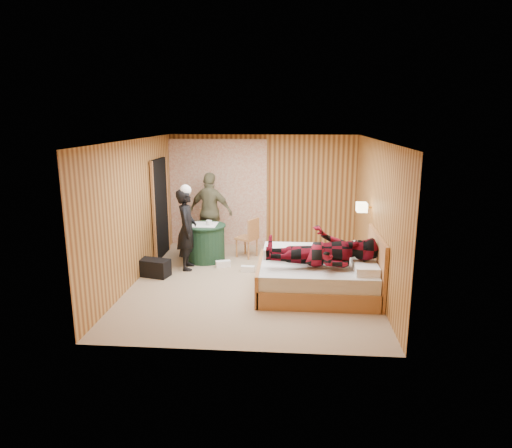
# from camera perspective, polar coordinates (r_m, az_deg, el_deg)

# --- Properties ---
(floor) EXTENTS (4.20, 5.00, 0.01)m
(floor) POSITION_cam_1_polar(r_m,az_deg,el_deg) (8.25, -0.36, -7.18)
(floor) COLOR tan
(floor) RESTS_ON ground
(ceiling) EXTENTS (4.20, 5.00, 0.01)m
(ceiling) POSITION_cam_1_polar(r_m,az_deg,el_deg) (7.74, -0.39, 10.44)
(ceiling) COLOR silver
(ceiling) RESTS_ON wall_back
(wall_back) EXTENTS (4.20, 0.02, 2.50)m
(wall_back) POSITION_cam_1_polar(r_m,az_deg,el_deg) (10.35, 0.82, 4.20)
(wall_back) COLOR tan
(wall_back) RESTS_ON floor
(wall_left) EXTENTS (0.02, 5.00, 2.50)m
(wall_left) POSITION_cam_1_polar(r_m,az_deg,el_deg) (8.34, -14.90, 1.54)
(wall_left) COLOR tan
(wall_left) RESTS_ON floor
(wall_right) EXTENTS (0.02, 5.00, 2.50)m
(wall_right) POSITION_cam_1_polar(r_m,az_deg,el_deg) (8.00, 14.79, 1.06)
(wall_right) COLOR tan
(wall_right) RESTS_ON floor
(curtain) EXTENTS (2.20, 0.08, 2.40)m
(curtain) POSITION_cam_1_polar(r_m,az_deg,el_deg) (10.40, -4.73, 3.92)
(curtain) COLOR silver
(curtain) RESTS_ON floor
(doorway) EXTENTS (0.06, 0.90, 2.05)m
(doorway) POSITION_cam_1_polar(r_m,az_deg,el_deg) (9.68, -11.89, 1.92)
(doorway) COLOR black
(doorway) RESTS_ON floor
(wall_lamp) EXTENTS (0.26, 0.24, 0.16)m
(wall_lamp) POSITION_cam_1_polar(r_m,az_deg,el_deg) (8.40, 13.10, 2.06)
(wall_lamp) COLOR gold
(wall_lamp) RESTS_ON wall_right
(bed) EXTENTS (1.96, 1.51, 1.04)m
(bed) POSITION_cam_1_polar(r_m,az_deg,el_deg) (7.69, 7.79, -6.46)
(bed) COLOR tan
(bed) RESTS_ON floor
(nightstand) EXTENTS (0.38, 0.52, 0.50)m
(nightstand) POSITION_cam_1_polar(r_m,az_deg,el_deg) (8.80, 12.32, -4.39)
(nightstand) COLOR tan
(nightstand) RESTS_ON floor
(round_table) EXTENTS (0.85, 0.85, 0.76)m
(round_table) POSITION_cam_1_polar(r_m,az_deg,el_deg) (9.38, -6.39, -2.28)
(round_table) COLOR #1B3C24
(round_table) RESTS_ON floor
(chair_far) EXTENTS (0.50, 0.50, 0.93)m
(chair_far) POSITION_cam_1_polar(r_m,az_deg,el_deg) (9.98, -5.79, -0.37)
(chair_far) COLOR tan
(chair_far) RESTS_ON floor
(chair_near) EXTENTS (0.52, 0.52, 0.84)m
(chair_near) POSITION_cam_1_polar(r_m,az_deg,el_deg) (9.49, -0.81, -1.36)
(chair_near) COLOR tan
(chair_near) RESTS_ON floor
(duffel_bag) EXTENTS (0.62, 0.43, 0.32)m
(duffel_bag) POSITION_cam_1_polar(r_m,az_deg,el_deg) (8.67, -12.61, -5.37)
(duffel_bag) COLOR black
(duffel_bag) RESTS_ON floor
(sneaker_left) EXTENTS (0.26, 0.12, 0.12)m
(sneaker_left) POSITION_cam_1_polar(r_m,az_deg,el_deg) (8.71, -1.04, -5.64)
(sneaker_left) COLOR white
(sneaker_left) RESTS_ON floor
(sneaker_right) EXTENTS (0.31, 0.21, 0.13)m
(sneaker_right) POSITION_cam_1_polar(r_m,az_deg,el_deg) (9.01, -4.12, -4.99)
(sneaker_right) COLOR white
(sneaker_right) RESTS_ON floor
(woman_standing) EXTENTS (0.44, 0.61, 1.57)m
(woman_standing) POSITION_cam_1_polar(r_m,az_deg,el_deg) (8.81, -8.65, -0.67)
(woman_standing) COLOR black
(woman_standing) RESTS_ON floor
(man_at_table) EXTENTS (1.09, 0.70, 1.72)m
(man_at_table) POSITION_cam_1_polar(r_m,az_deg,el_deg) (9.95, -5.69, 1.49)
(man_at_table) COLOR #696546
(man_at_table) RESTS_ON floor
(man_on_bed) EXTENTS (0.86, 0.67, 1.77)m
(man_on_bed) POSITION_cam_1_polar(r_m,az_deg,el_deg) (7.28, 8.22, -2.25)
(man_on_bed) COLOR maroon
(man_on_bed) RESTS_ON bed
(book_lower) EXTENTS (0.23, 0.26, 0.02)m
(book_lower) POSITION_cam_1_polar(r_m,az_deg,el_deg) (8.68, 12.44, -2.91)
(book_lower) COLOR white
(book_lower) RESTS_ON nightstand
(book_upper) EXTENTS (0.27, 0.27, 0.02)m
(book_upper) POSITION_cam_1_polar(r_m,az_deg,el_deg) (8.68, 12.45, -2.78)
(book_upper) COLOR white
(book_upper) RESTS_ON nightstand
(cup_nightstand) EXTENTS (0.11, 0.11, 0.09)m
(cup_nightstand) POSITION_cam_1_polar(r_m,az_deg,el_deg) (8.84, 12.30, -2.36)
(cup_nightstand) COLOR white
(cup_nightstand) RESTS_ON nightstand
(cup_table) EXTENTS (0.16, 0.16, 0.10)m
(cup_table) POSITION_cam_1_polar(r_m,az_deg,el_deg) (9.20, -5.90, 0.17)
(cup_table) COLOR white
(cup_table) RESTS_ON round_table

